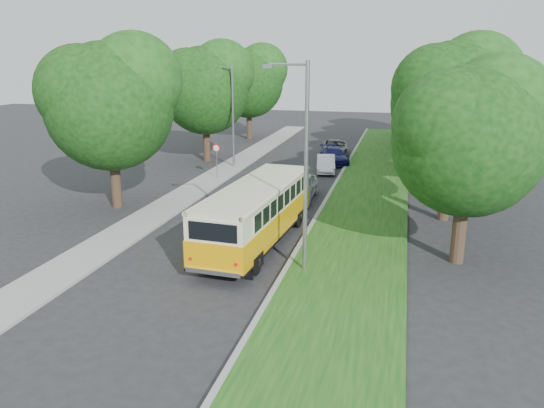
% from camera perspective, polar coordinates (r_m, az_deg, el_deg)
% --- Properties ---
extents(ground, '(120.00, 120.00, 0.00)m').
position_cam_1_polar(ground, '(24.23, -5.47, -4.06)').
color(ground, '#252528').
rests_on(ground, ground).
extents(curb, '(0.20, 70.00, 0.15)m').
position_cam_1_polar(curb, '(27.98, 4.92, -1.17)').
color(curb, gray).
rests_on(curb, ground).
extents(grass_verge, '(4.50, 70.00, 0.13)m').
position_cam_1_polar(grass_verge, '(27.73, 9.72, -1.52)').
color(grass_verge, '#164A13').
rests_on(grass_verge, ground).
extents(sidewalk, '(2.20, 70.00, 0.12)m').
position_cam_1_polar(sidewalk, '(30.39, -10.91, -0.07)').
color(sidewalk, gray).
rests_on(sidewalk, ground).
extents(treeline, '(24.27, 41.91, 9.46)m').
position_cam_1_polar(treeline, '(39.79, 7.56, 12.32)').
color(treeline, '#332319').
rests_on(treeline, ground).
extents(lamppost_near, '(1.71, 0.16, 8.00)m').
position_cam_1_polar(lamppost_near, '(19.66, 3.42, 4.57)').
color(lamppost_near, gray).
rests_on(lamppost_near, ground).
extents(lamppost_far, '(1.71, 0.16, 7.50)m').
position_cam_1_polar(lamppost_far, '(39.69, -4.37, 9.77)').
color(lamppost_far, gray).
rests_on(lamppost_far, ground).
extents(warning_sign, '(0.56, 0.10, 2.50)m').
position_cam_1_polar(warning_sign, '(36.19, -6.00, 5.32)').
color(warning_sign, gray).
rests_on(warning_sign, ground).
extents(vintage_bus, '(3.09, 9.62, 2.82)m').
position_cam_1_polar(vintage_bus, '(23.25, -1.66, -1.19)').
color(vintage_bus, '#F0A407').
rests_on(vintage_bus, ground).
extents(car_silver, '(1.80, 4.37, 1.48)m').
position_cam_1_polar(car_silver, '(31.04, 3.01, 1.83)').
color(car_silver, '#BCBCC1').
rests_on(car_silver, ground).
extents(car_white, '(1.84, 3.84, 1.22)m').
position_cam_1_polar(car_white, '(38.68, 5.82, 4.33)').
color(car_white, white).
rests_on(car_white, ground).
extents(car_blue, '(3.07, 4.53, 1.22)m').
position_cam_1_polar(car_blue, '(41.96, 6.69, 5.19)').
color(car_blue, '#131555').
rests_on(car_blue, ground).
extents(car_grey, '(3.01, 5.12, 1.34)m').
position_cam_1_polar(car_grey, '(45.15, 6.84, 6.00)').
color(car_grey, slate).
rests_on(car_grey, ground).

